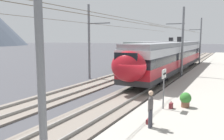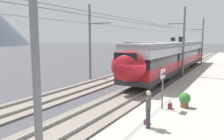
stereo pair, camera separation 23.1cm
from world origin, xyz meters
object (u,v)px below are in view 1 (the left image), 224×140
object	(u,v)px
catenary_mast_east	(200,41)
handbag_near_sign	(171,106)
platform_sign	(164,80)
handbag_beside_passenger	(149,121)
catenary_mast_west	(37,47)
passenger_walking	(151,107)
catenary_mast_mid	(181,41)
train_near_platform	(172,56)
catenary_mast_far_side	(90,41)
potted_plant_platform_edge	(185,99)
train_far_track	(164,50)

from	to	relation	value
catenary_mast_east	handbag_near_sign	bearing A→B (deg)	-175.68
platform_sign	handbag_beside_passenger	xyz separation A→B (m)	(-2.62, -0.04, -1.54)
catenary_mast_west	platform_sign	distance (m)	8.12
passenger_walking	handbag_near_sign	xyz separation A→B (m)	(3.30, -0.13, -0.78)
catenary_mast_mid	handbag_near_sign	xyz separation A→B (m)	(-12.78, -2.08, -3.52)
catenary_mast_west	passenger_walking	size ratio (longest dim) A/B	24.91
catenary_mast_west	train_near_platform	bearing A→B (deg)	3.87
catenary_mast_far_side	catenary_mast_mid	bearing A→B (deg)	-58.48
catenary_mast_west	potted_plant_platform_edge	distance (m)	9.57
train_far_track	handbag_near_sign	distance (m)	29.73
catenary_mast_west	catenary_mast_mid	xyz separation A→B (m)	(20.70, 0.00, -0.03)
catenary_mast_mid	handbag_beside_passenger	size ratio (longest dim) A/B	119.75
handbag_near_sign	train_near_platform	bearing A→B (deg)	13.34
train_near_platform	catenary_mast_east	bearing A→B (deg)	-7.39
catenary_mast_far_side	platform_sign	xyz separation A→B (m)	(-7.93, -10.03, -2.12)
catenary_mast_west	platform_sign	world-z (taller)	catenary_mast_west
train_near_platform	platform_sign	xyz separation A→B (m)	(-15.70, -3.28, -0.26)
catenary_mast_west	passenger_walking	world-z (taller)	catenary_mast_west
catenary_mast_mid	catenary_mast_far_side	xyz separation A→B (m)	(-5.11, 8.33, 0.09)
passenger_walking	catenary_mast_far_side	bearing A→B (deg)	43.14
catenary_mast_west	handbag_near_sign	xyz separation A→B (m)	(7.92, -2.08, -3.54)
train_near_platform	catenary_mast_east	xyz separation A→B (m)	(12.16, -1.58, 1.76)
potted_plant_platform_edge	train_near_platform	bearing A→B (deg)	16.33
passenger_walking	potted_plant_platform_edge	distance (m)	4.06
train_far_track	passenger_walking	size ratio (longest dim) A/B	18.97
passenger_walking	potted_plant_platform_edge	size ratio (longest dim) A/B	1.94
platform_sign	catenary_mast_mid	bearing A→B (deg)	7.42
train_far_track	potted_plant_platform_edge	distance (m)	29.28
train_near_platform	potted_plant_platform_edge	bearing A→B (deg)	-163.67
train_near_platform	potted_plant_platform_edge	size ratio (longest dim) A/B	32.01
train_near_platform	handbag_beside_passenger	bearing A→B (deg)	-169.72
potted_plant_platform_edge	catenary_mast_far_side	bearing A→B (deg)	57.64
platform_sign	passenger_walking	world-z (taller)	platform_sign
train_far_track	catenary_mast_east	xyz separation A→B (m)	(-0.90, -6.16, 1.76)
train_near_platform	handbag_near_sign	xyz separation A→B (m)	(-15.44, -3.66, -1.76)
catenary_mast_far_side	potted_plant_platform_edge	world-z (taller)	catenary_mast_far_side
catenary_mast_east	catenary_mast_far_side	world-z (taller)	catenary_mast_far_side
handbag_near_sign	handbag_beside_passenger	bearing A→B (deg)	173.27
catenary_mast_far_side	handbag_beside_passenger	size ratio (longest dim) A/B	119.75
catenary_mast_far_side	potted_plant_platform_edge	bearing A→B (deg)	-122.36
catenary_mast_far_side	potted_plant_platform_edge	distance (m)	13.52
platform_sign	train_near_platform	bearing A→B (deg)	11.79
train_far_track	passenger_walking	xyz separation A→B (m)	(-31.81, -8.11, -0.98)
train_far_track	handbag_beside_passenger	size ratio (longest dim) A/B	91.17
passenger_walking	platform_sign	bearing A→B (deg)	4.82
train_far_track	catenary_mast_mid	size ratio (longest dim) A/B	0.76
train_far_track	catenary_mast_west	xyz separation A→B (m)	(-36.43, -6.16, 1.78)
handbag_beside_passenger	train_far_track	bearing A→B (deg)	14.13
train_far_track	handbag_near_sign	world-z (taller)	train_far_track
catenary_mast_mid	handbag_near_sign	size ratio (longest dim) A/B	94.75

